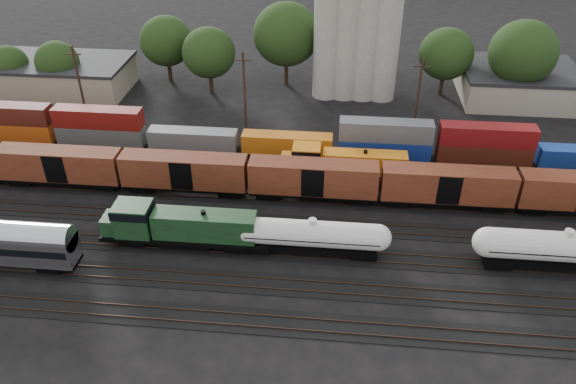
# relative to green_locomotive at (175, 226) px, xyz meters

# --- Properties ---
(ground) EXTENTS (600.00, 600.00, 0.00)m
(ground) POSITION_rel_green_locomotive_xyz_m (15.02, 5.00, -2.69)
(ground) COLOR black
(tracks) EXTENTS (180.00, 33.20, 0.20)m
(tracks) POSITION_rel_green_locomotive_xyz_m (15.02, 5.00, -2.64)
(tracks) COLOR black
(tracks) RESTS_ON ground
(green_locomotive) EXTENTS (17.87, 3.15, 4.73)m
(green_locomotive) POSITION_rel_green_locomotive_xyz_m (0.00, 0.00, 0.00)
(green_locomotive) COLOR black
(green_locomotive) RESTS_ON ground
(tank_car_a) EXTENTS (16.15, 2.89, 4.23)m
(tank_car_a) POSITION_rel_green_locomotive_xyz_m (14.33, -0.00, -0.16)
(tank_car_a) COLOR white
(tank_car_a) RESTS_ON ground
(tank_car_b) EXTENTS (17.87, 3.20, 4.68)m
(tank_car_b) POSITION_rel_green_locomotive_xyz_m (39.25, 0.00, 0.09)
(tank_car_b) COLOR white
(tank_car_b) RESTS_ON ground
(orange_locomotive) EXTENTS (17.21, 2.87, 4.30)m
(orange_locomotive) POSITION_rel_green_locomotive_xyz_m (16.97, 15.00, -0.23)
(orange_locomotive) COLOR black
(orange_locomotive) RESTS_ON ground
(boxcar_string) EXTENTS (122.80, 2.90, 4.20)m
(boxcar_string) POSITION_rel_green_locomotive_xyz_m (6.11, 10.00, 0.43)
(boxcar_string) COLOR black
(boxcar_string) RESTS_ON ground
(container_wall) EXTENTS (170.33, 2.60, 5.80)m
(container_wall) POSITION_rel_green_locomotive_xyz_m (14.89, 20.00, -0.04)
(container_wall) COLOR black
(container_wall) RESTS_ON ground
(grain_silo) EXTENTS (13.40, 5.00, 29.00)m
(grain_silo) POSITION_rel_green_locomotive_xyz_m (18.31, 41.00, 8.57)
(grain_silo) COLOR #A8A59A
(grain_silo) RESTS_ON ground
(industrial_sheds) EXTENTS (119.38, 17.26, 5.10)m
(industrial_sheds) POSITION_rel_green_locomotive_xyz_m (21.65, 40.25, -0.13)
(industrial_sheds) COLOR #9E937F
(industrial_sheds) RESTS_ON ground
(tree_band) EXTENTS (169.46, 18.31, 13.92)m
(tree_band) POSITION_rel_green_locomotive_xyz_m (27.91, 42.81, 4.87)
(tree_band) COLOR black
(tree_band) RESTS_ON ground
(utility_poles) EXTENTS (122.20, 0.36, 12.00)m
(utility_poles) POSITION_rel_green_locomotive_xyz_m (15.02, 27.00, 3.52)
(utility_poles) COLOR black
(utility_poles) RESTS_ON ground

